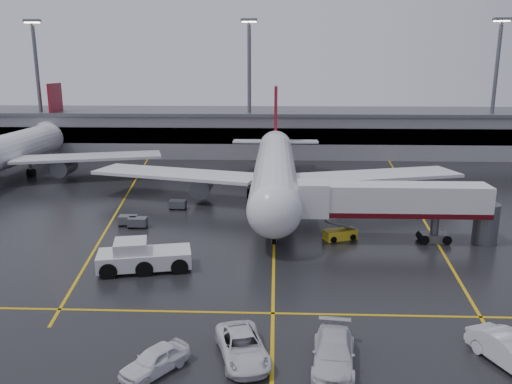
{
  "coord_description": "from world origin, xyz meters",
  "views": [
    {
      "loc": [
        0.13,
        -55.65,
        17.25
      ],
      "look_at": [
        -2.0,
        -2.0,
        4.0
      ],
      "focal_mm": 36.14,
      "sensor_mm": 36.0,
      "label": 1
    }
  ],
  "objects": [
    {
      "name": "ground",
      "position": [
        0.0,
        0.0,
        0.0
      ],
      "size": [
        220.0,
        220.0,
        0.0
      ],
      "primitive_type": "plane",
      "color": "black",
      "rests_on": "ground"
    },
    {
      "name": "apron_line_centre",
      "position": [
        0.0,
        0.0,
        0.01
      ],
      "size": [
        0.25,
        90.0,
        0.02
      ],
      "primitive_type": "cube",
      "color": "gold",
      "rests_on": "ground"
    },
    {
      "name": "apron_line_stop",
      "position": [
        0.0,
        -22.0,
        0.01
      ],
      "size": [
        60.0,
        0.25,
        0.02
      ],
      "primitive_type": "cube",
      "color": "gold",
      "rests_on": "ground"
    },
    {
      "name": "apron_line_left",
      "position": [
        -20.0,
        10.0,
        0.01
      ],
      "size": [
        9.99,
        69.35,
        0.02
      ],
      "primitive_type": "cube",
      "rotation": [
        0.0,
        0.0,
        0.14
      ],
      "color": "gold",
      "rests_on": "ground"
    },
    {
      "name": "apron_line_right",
      "position": [
        18.0,
        10.0,
        0.01
      ],
      "size": [
        7.57,
        69.64,
        0.02
      ],
      "primitive_type": "cube",
      "rotation": [
        0.0,
        0.0,
        -0.1
      ],
      "color": "gold",
      "rests_on": "ground"
    },
    {
      "name": "terminal",
      "position": [
        0.0,
        47.93,
        4.32
      ],
      "size": [
        122.0,
        19.0,
        8.6
      ],
      "color": "gray",
      "rests_on": "ground"
    },
    {
      "name": "light_mast_left",
      "position": [
        -45.0,
        42.0,
        14.47
      ],
      "size": [
        3.0,
        1.2,
        25.45
      ],
      "color": "#595B60",
      "rests_on": "ground"
    },
    {
      "name": "light_mast_mid",
      "position": [
        -5.0,
        42.0,
        14.47
      ],
      "size": [
        3.0,
        1.2,
        25.45
      ],
      "color": "#595B60",
      "rests_on": "ground"
    },
    {
      "name": "light_mast_right",
      "position": [
        40.0,
        42.0,
        14.47
      ],
      "size": [
        3.0,
        1.2,
        25.45
      ],
      "color": "#595B60",
      "rests_on": "ground"
    },
    {
      "name": "main_airliner",
      "position": [
        0.0,
        9.7,
        4.21
      ],
      "size": [
        48.8,
        45.6,
        14.1
      ],
      "color": "silver",
      "rests_on": "ground"
    },
    {
      "name": "second_airliner",
      "position": [
        -42.0,
        21.7,
        4.21
      ],
      "size": [
        48.8,
        45.6,
        14.1
      ],
      "color": "silver",
      "rests_on": "ground"
    },
    {
      "name": "jet_bridge",
      "position": [
        11.87,
        -6.0,
        3.93
      ],
      "size": [
        19.9,
        3.4,
        6.05
      ],
      "color": "silver",
      "rests_on": "ground"
    },
    {
      "name": "pushback_tractor",
      "position": [
        -11.37,
        -14.34,
        1.12
      ],
      "size": [
        8.38,
        4.85,
        2.82
      ],
      "color": "silver",
      "rests_on": "ground"
    },
    {
      "name": "belt_loader",
      "position": [
        6.72,
        -5.5,
        0.52
      ],
      "size": [
        3.58,
        2.51,
        2.09
      ],
      "color": "yellow",
      "rests_on": "ground"
    },
    {
      "name": "service_van_a",
      "position": [
        -1.79,
        -27.89,
        0.79
      ],
      "size": [
        4.02,
        6.18,
        1.58
      ],
      "primitive_type": "imported",
      "rotation": [
        0.0,
        0.0,
        0.27
      ],
      "color": "silver",
      "rests_on": "ground"
    },
    {
      "name": "service_van_b",
      "position": [
        3.61,
        -28.47,
        0.87
      ],
      "size": [
        3.15,
        6.23,
        1.73
      ],
      "primitive_type": "imported",
      "rotation": [
        0.0,
        0.0,
        -0.12
      ],
      "color": "silver",
      "rests_on": "ground"
    },
    {
      "name": "service_van_c",
      "position": [
        14.03,
        -28.04,
        0.92
      ],
      "size": [
        3.97,
        5.92,
        1.85
      ],
      "primitive_type": "imported",
      "rotation": [
        0.0,
        0.0,
        0.4
      ],
      "color": "silver",
      "rests_on": "ground"
    },
    {
      "name": "service_van_d",
      "position": [
        -6.73,
        -29.49,
        0.75
      ],
      "size": [
        4.06,
        4.59,
        1.5
      ],
      "primitive_type": "imported",
      "rotation": [
        0.0,
        0.0,
        -0.64
      ],
      "color": "white",
      "rests_on": "ground"
    },
    {
      "name": "baggage_cart_a",
      "position": [
        -14.92,
        -2.5,
        0.63
      ],
      "size": [
        2.01,
        1.31,
        1.12
      ],
      "color": "#595B60",
      "rests_on": "ground"
    },
    {
      "name": "baggage_cart_b",
      "position": [
        -16.18,
        -1.75,
        0.63
      ],
      "size": [
        2.05,
        1.38,
        1.12
      ],
      "color": "#595B60",
      "rests_on": "ground"
    },
    {
      "name": "baggage_cart_c",
      "position": [
        -11.92,
        5.04,
        0.63
      ],
      "size": [
        2.05,
        1.38,
        1.12
      ],
      "color": "#595B60",
      "rests_on": "ground"
    }
  ]
}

